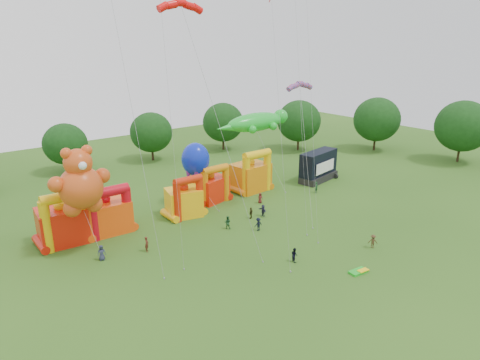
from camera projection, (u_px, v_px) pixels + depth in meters
ground at (346, 295)px, 40.56m from camera, size 160.00×160.00×0.00m
tree_ring at (338, 236)px, 38.38m from camera, size 121.31×123.39×12.07m
bouncy_castle_0 at (63, 223)px, 50.13m from camera, size 5.66×4.69×6.78m
bouncy_castle_1 at (107, 214)px, 53.14m from camera, size 5.75×4.71×6.35m
bouncy_castle_2 at (185, 200)px, 58.03m from camera, size 5.25×4.59×5.94m
bouncy_castle_3 at (211, 187)px, 63.53m from camera, size 5.57×4.85×5.76m
bouncy_castle_4 at (252, 175)px, 67.92m from camera, size 5.85×4.83×6.82m
stage_trailer at (318, 166)px, 72.92m from camera, size 8.36×4.37×5.13m
teddy_bear_kite at (81, 188)px, 46.16m from camera, size 6.66×4.95×12.48m
gecko_kite at (260, 133)px, 70.57m from camera, size 14.97×10.91×11.66m
octopus_kite at (197, 167)px, 61.29m from camera, size 4.02×6.75×9.21m
parafoil_kites at (245, 145)px, 46.50m from camera, size 29.12×10.78×31.04m
diamond_kites at (269, 118)px, 46.55m from camera, size 18.86×13.92×32.05m
folded_kite_bundle at (359, 271)px, 44.37m from camera, size 2.10×1.27×0.31m
spectator_0 at (102, 253)px, 46.65m from camera, size 0.97×0.74×1.78m
spectator_1 at (147, 244)px, 48.57m from camera, size 0.73×0.80×1.84m
spectator_2 at (227, 222)px, 54.47m from camera, size 1.04×1.05×1.71m
spectator_3 at (258, 224)px, 53.95m from camera, size 1.14×0.68×1.72m
spectator_4 at (251, 213)px, 57.62m from camera, size 1.01×0.76×1.59m
spectator_5 at (263, 210)px, 58.33m from camera, size 0.60×1.58×1.68m
spectator_6 at (260, 198)px, 63.08m from camera, size 0.88×0.71×1.56m
spectator_7 at (316, 187)px, 67.24m from camera, size 0.77×0.63×1.81m
spectator_8 at (294, 255)px, 46.40m from camera, size 0.80×0.92×1.61m
spectator_9 at (373, 241)px, 49.46m from camera, size 1.15×1.21×1.65m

